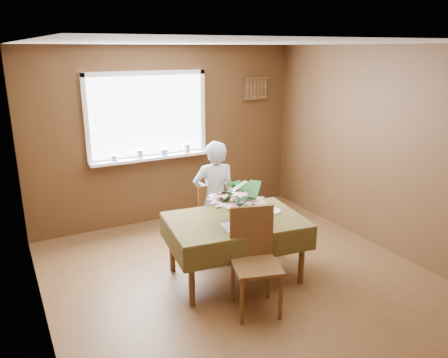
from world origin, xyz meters
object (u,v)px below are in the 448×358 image
dining_table (235,226)px  seated_woman (215,198)px  chair_near (254,256)px  chair_far (209,213)px  flower_bouquet (237,198)px

dining_table → seated_woman: size_ratio=1.09×
chair_near → seated_woman: size_ratio=0.71×
seated_woman → dining_table: bearing=96.6°
chair_far → flower_bouquet: bearing=81.1°
chair_near → seated_woman: (0.20, 1.24, 0.16)m
chair_far → chair_near: 1.37m
chair_near → flower_bouquet: flower_bouquet is taller
seated_woman → flower_bouquet: (-0.16, -0.81, 0.29)m
dining_table → seated_woman: 0.67m
dining_table → seated_woman: seated_woman is taller
flower_bouquet → chair_near: bearing=-95.7°
seated_woman → flower_bouquet: 0.88m
chair_far → flower_bouquet: size_ratio=1.66×
chair_far → flower_bouquet: (-0.14, -0.93, 0.51)m
chair_far → flower_bouquet: flower_bouquet is taller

